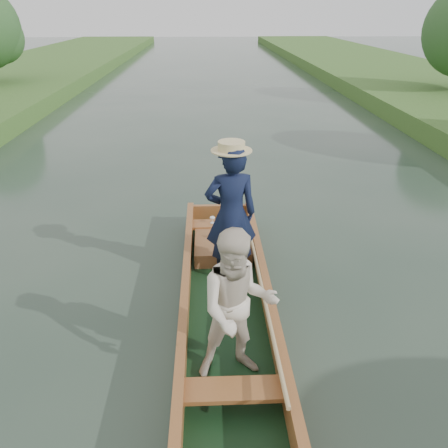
{
  "coord_description": "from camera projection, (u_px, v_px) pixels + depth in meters",
  "views": [
    {
      "loc": [
        -0.21,
        -4.57,
        3.52
      ],
      "look_at": [
        0.0,
        0.6,
        0.95
      ],
      "focal_mm": 35.0,
      "sensor_mm": 36.0,
      "label": 1
    }
  ],
  "objects": [
    {
      "name": "punt",
      "position": [
        230.0,
        272.0,
        5.28
      ],
      "size": [
        1.12,
        5.0,
        2.02
      ],
      "color": "black",
      "rests_on": "ground"
    },
    {
      "name": "trees_far",
      "position": [
        191.0,
        42.0,
        13.45
      ],
      "size": [
        22.86,
        13.93,
        4.53
      ],
      "color": "#47331E",
      "rests_on": "ground"
    },
    {
      "name": "ground",
      "position": [
        226.0,
        310.0,
        5.66
      ],
      "size": [
        120.0,
        120.0,
        0.0
      ],
      "primitive_type": "plane",
      "color": "#283D30",
      "rests_on": "ground"
    }
  ]
}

